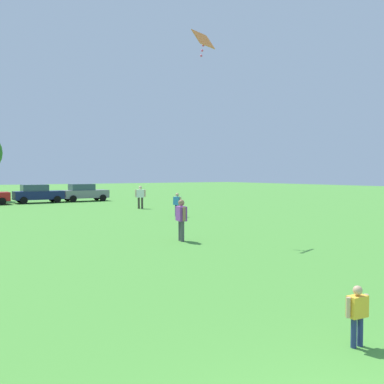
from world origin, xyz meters
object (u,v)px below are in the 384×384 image
kite (203,41)px  parked_car_gray_3 (84,192)px  bystander_midfield (140,195)px  parked_car_navy_2 (38,194)px  child_kite_flyer (357,311)px  bystander_near_trees (177,202)px  adult_bystander (181,216)px

kite → parked_car_gray_3: 27.08m
bystander_midfield → parked_car_navy_2: (-5.23, 10.89, -0.18)m
child_kite_flyer → kite: 13.94m
bystander_midfield → parked_car_gray_3: 11.02m
child_kite_flyer → parked_car_gray_3: parked_car_gray_3 is taller
bystander_near_trees → parked_car_navy_2: size_ratio=0.34×
bystander_midfield → parked_car_navy_2: 12.08m
child_kite_flyer → kite: (4.34, 10.84, 7.62)m
adult_bystander → parked_car_gray_3: (4.62, 26.31, -0.13)m
child_kite_flyer → parked_car_gray_3: (7.63, 36.70, 0.29)m
child_kite_flyer → kite: kite is taller
child_kite_flyer → bystander_near_trees: (7.81, 18.99, 0.31)m
adult_bystander → kite: kite is taller
adult_bystander → bystander_near_trees: size_ratio=1.12×
bystander_near_trees → kite: 11.48m
adult_bystander → kite: bearing=119.8°
child_kite_flyer → bystander_near_trees: bystander_near_trees is taller
bystander_near_trees → parked_car_navy_2: (-4.60, 17.61, -0.02)m
bystander_near_trees → parked_car_gray_3: 17.71m
bystander_near_trees → bystander_midfield: bearing=161.7°
kite → parked_car_navy_2: (-1.12, 25.76, -7.33)m
adult_bystander → bystander_near_trees: adult_bystander is taller
bystander_near_trees → parked_car_gray_3: bearing=167.7°
bystander_near_trees → parked_car_gray_3: (-0.19, 17.71, -0.02)m
kite → adult_bystander: bearing=-161.1°
child_kite_flyer → adult_bystander: 10.82m
adult_bystander → child_kite_flyer: bearing=-5.2°
kite → parked_car_navy_2: 26.80m
kite → child_kite_flyer: bearing=-111.8°
adult_bystander → bystander_midfield: size_ratio=0.95×
bystander_near_trees → parked_car_navy_2: parked_car_navy_2 is taller
child_kite_flyer → kite: size_ratio=0.83×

